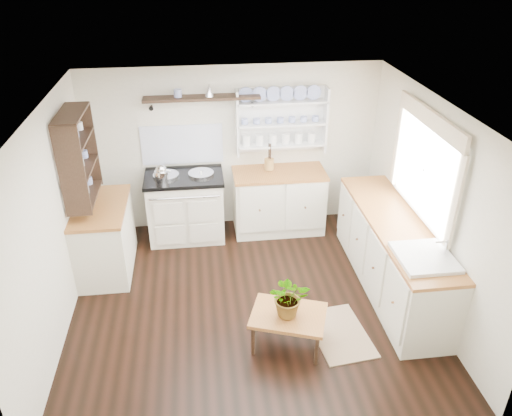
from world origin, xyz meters
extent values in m
cube|color=black|center=(0.00, 0.00, 0.00)|extent=(4.00, 3.80, 0.01)
cube|color=beige|center=(0.00, 1.90, 1.15)|extent=(4.00, 0.02, 2.30)
cube|color=beige|center=(2.00, 0.00, 1.15)|extent=(0.02, 3.80, 2.30)
cube|color=beige|center=(-2.00, 0.00, 1.15)|extent=(0.02, 3.80, 2.30)
cube|color=white|center=(0.00, 0.00, 2.30)|extent=(4.00, 3.80, 0.01)
cube|color=white|center=(1.96, 0.15, 1.50)|extent=(0.04, 1.40, 1.00)
cube|color=white|center=(1.94, 0.15, 1.50)|extent=(0.02, 1.50, 1.10)
cube|color=beige|center=(1.92, 0.15, 2.08)|extent=(0.04, 1.55, 0.18)
cube|color=beige|center=(-0.70, 1.57, 0.44)|extent=(1.01, 0.65, 0.89)
cube|color=black|center=(-0.70, 1.57, 0.91)|extent=(1.05, 0.69, 0.05)
cylinder|color=silver|center=(-0.93, 1.57, 0.95)|extent=(0.34, 0.34, 0.03)
cylinder|color=silver|center=(-0.47, 1.57, 0.95)|extent=(0.34, 0.34, 0.03)
cylinder|color=silver|center=(-0.70, 1.20, 0.78)|extent=(0.91, 0.02, 0.02)
cube|color=white|center=(0.60, 1.60, 0.44)|extent=(1.25, 0.60, 0.88)
cube|color=brown|center=(0.60, 1.60, 0.88)|extent=(1.27, 0.63, 0.04)
cube|color=white|center=(1.70, 0.10, 0.44)|extent=(0.60, 2.40, 0.88)
cube|color=brown|center=(1.70, 0.10, 0.88)|extent=(0.62, 2.43, 0.04)
cube|color=white|center=(1.70, -0.65, 0.80)|extent=(0.55, 0.60, 0.28)
cylinder|color=silver|center=(1.90, -0.65, 1.00)|extent=(0.02, 0.02, 0.22)
cube|color=white|center=(-1.70, 0.90, 0.44)|extent=(0.60, 1.10, 0.88)
cube|color=brown|center=(-1.70, 0.90, 0.88)|extent=(0.62, 1.13, 0.04)
cube|color=white|center=(0.65, 1.88, 1.55)|extent=(1.20, 0.03, 0.90)
cube|color=white|center=(0.65, 1.79, 1.55)|extent=(1.20, 0.22, 0.02)
cylinder|color=navy|center=(0.65, 1.80, 1.82)|extent=(0.20, 0.02, 0.20)
cube|color=black|center=(-0.40, 1.77, 1.92)|extent=(1.50, 0.24, 0.04)
cone|color=black|center=(-1.05, 1.84, 1.81)|extent=(0.06, 0.20, 0.06)
cone|color=black|center=(0.25, 1.84, 1.81)|extent=(0.06, 0.20, 0.06)
cube|color=black|center=(-1.84, 0.90, 1.55)|extent=(0.28, 0.80, 1.05)
cylinder|color=#A97B3D|center=(0.47, 1.68, 0.99)|extent=(0.13, 0.13, 0.15)
cube|color=brown|center=(0.32, -0.73, 0.38)|extent=(0.87, 0.75, 0.04)
cylinder|color=black|center=(-0.05, -0.82, 0.18)|extent=(0.04, 0.04, 0.36)
cylinder|color=black|center=(0.09, -0.42, 0.18)|extent=(0.04, 0.04, 0.36)
cylinder|color=black|center=(0.55, -1.04, 0.18)|extent=(0.04, 0.04, 0.36)
cylinder|color=black|center=(0.69, -0.63, 0.18)|extent=(0.04, 0.04, 0.36)
imported|color=#3F7233|center=(0.32, -0.73, 0.62)|extent=(0.44, 0.39, 0.44)
cube|color=#89674F|center=(0.90, -0.66, 0.01)|extent=(0.64, 0.91, 0.02)
camera|label=1|loc=(-0.49, -4.54, 3.74)|focal=35.00mm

